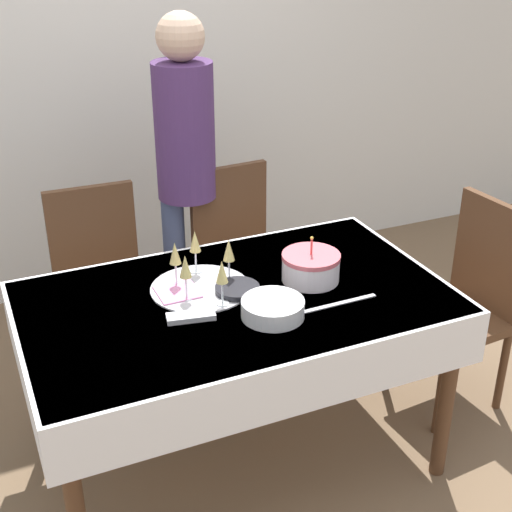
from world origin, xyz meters
name	(u,v)px	position (x,y,z in m)	size (l,w,h in m)	color
ground_plane	(238,458)	(0.00, 0.00, 0.00)	(12.00, 12.00, 0.00)	brown
wall_back	(109,54)	(0.00, 1.76, 1.35)	(8.00, 0.05, 2.70)	silver
dining_table	(236,321)	(0.00, 0.00, 0.67)	(1.57, 0.94, 0.77)	white
dining_chair_far_left	(101,283)	(-0.34, 0.79, 0.52)	(0.43, 0.43, 0.95)	#51331E
dining_chair_far_right	(239,256)	(0.34, 0.79, 0.52)	(0.45, 0.45, 0.95)	#51331E
dining_chair_right_end	(467,297)	(1.10, 0.01, 0.52)	(0.45, 0.45, 0.95)	#51331E
birthday_cake	(311,267)	(0.31, 0.01, 0.83)	(0.22, 0.22, 0.18)	white
champagne_tray	(201,273)	(-0.10, 0.11, 0.84)	(0.38, 0.38, 0.18)	silver
plate_stack_main	(273,309)	(0.07, -0.18, 0.80)	(0.22, 0.22, 0.06)	white
plate_stack_dessert	(237,290)	(0.02, 0.02, 0.79)	(0.17, 0.17, 0.03)	black
cake_knife	(340,303)	(0.32, -0.20, 0.77)	(0.30, 0.02, 0.00)	silver
fork_pile	(191,317)	(-0.20, -0.08, 0.78)	(0.18, 0.09, 0.02)	silver
napkin_pile	(177,292)	(-0.19, 0.11, 0.78)	(0.15, 0.15, 0.01)	pink
person_standing	(186,157)	(0.14, 0.95, 1.00)	(0.28, 0.28, 1.66)	#3F4C72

